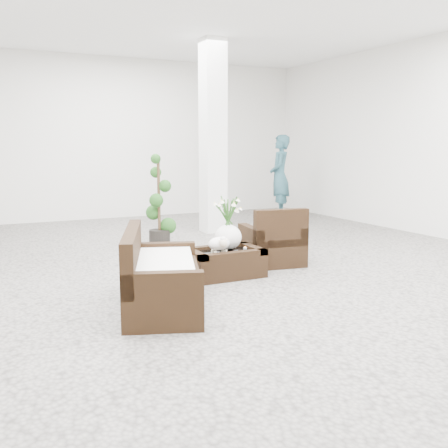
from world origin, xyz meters
name	(u,v)px	position (x,y,z in m)	size (l,w,h in m)	color
ground	(221,270)	(0.00, 0.00, 0.00)	(11.00, 11.00, 0.00)	gray
column	(213,137)	(1.20, 2.80, 1.75)	(0.40, 0.40, 3.50)	white
coffee_table	(224,264)	(-0.10, -0.31, 0.16)	(0.90, 0.60, 0.31)	black
sheep_figurine	(219,245)	(-0.22, -0.41, 0.42)	(0.28, 0.23, 0.21)	white
planter_narcissus	(228,218)	(0.00, -0.21, 0.71)	(0.44, 0.44, 0.80)	white
tealight	(245,248)	(0.20, -0.29, 0.33)	(0.04, 0.04, 0.03)	white
armchair	(272,236)	(0.78, 0.01, 0.39)	(0.74, 0.71, 0.79)	black
loveseat	(163,269)	(-1.21, -1.19, 0.40)	(1.49, 0.71, 0.79)	black
topiary	(159,200)	(-0.10, 2.10, 0.72)	(0.38, 0.38, 1.44)	#1B4415
shopper	(280,176)	(3.38, 3.95, 0.92)	(0.67, 0.44, 1.84)	#2E5B68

